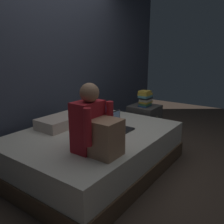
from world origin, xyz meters
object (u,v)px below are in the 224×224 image
Objects in this scene: clothes_pile at (105,110)px; book_stack at (145,98)px; person_sitting at (95,127)px; pillow at (61,122)px; nightstand at (144,122)px; laptop at (117,126)px; bed at (94,150)px.

book_stack is at bearing -34.63° from clothes_pile.
clothes_pile is (1.15, 0.76, -0.20)m from person_sitting.
clothes_pile is (0.82, -0.08, -0.01)m from pillow.
laptop reaches higher than nightstand.
nightstand is 0.73m from clothes_pile.
bed is 7.20× the size of clothes_pile.
book_stack is (1.70, 0.38, -0.06)m from person_sitting.
pillow is (-0.11, 0.45, 0.31)m from bed.
person_sitting is 2.05× the size of laptop.
bed is at bearing -152.47° from clothes_pile.
book_stack reaches higher than pillow.
clothes_pile is at bearing 47.81° from laptop.
bed is 6.25× the size of laptop.
person_sitting reaches higher than laptop.
laptop is 0.72m from pillow.
laptop reaches higher than bed.
bed is at bearing 41.91° from person_sitting.
nightstand is 1.69× the size of laptop.
person_sitting is at bearing -146.44° from clothes_pile.
pillow reaches higher than clothes_pile.
clothes_pile is (0.71, 0.37, 0.30)m from bed.
person_sitting is (-0.43, -0.39, 0.49)m from bed.
pillow is 2.02× the size of clothes_pile.
clothes_pile is (-0.55, 0.38, -0.14)m from book_stack.
book_stack is at bearing -0.43° from bed.
book_stack is (1.37, -0.46, 0.13)m from pillow.
book_stack is 0.90× the size of clothes_pile.
clothes_pile is (-0.59, 0.36, 0.26)m from nightstand.
pillow is 1.45m from book_stack.
clothes_pile reaches higher than nightstand.
pillow is at bearing 68.70° from person_sitting.
laptop is 1.28× the size of book_stack.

